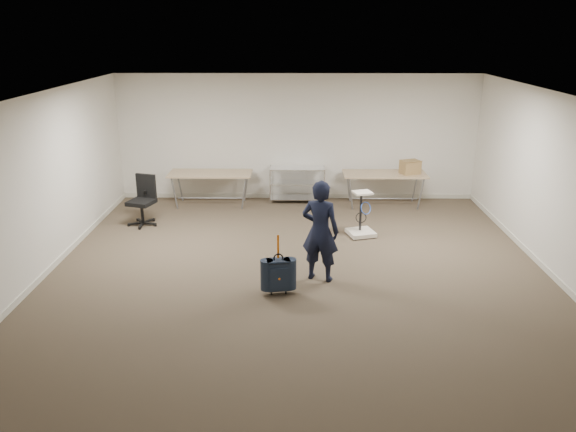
{
  "coord_description": "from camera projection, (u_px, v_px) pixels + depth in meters",
  "views": [
    {
      "loc": [
        -0.06,
        -7.92,
        3.74
      ],
      "look_at": [
        -0.16,
        0.3,
        0.97
      ],
      "focal_mm": 35.0,
      "sensor_mm": 36.0,
      "label": 1
    }
  ],
  "objects": [
    {
      "name": "office_chair",
      "position": [
        143.0,
        210.0,
        11.13
      ],
      "size": [
        0.6,
        0.6,
        0.99
      ],
      "color": "black",
      "rests_on": "ground"
    },
    {
      "name": "wire_shelf",
      "position": [
        297.0,
        183.0,
        12.54
      ],
      "size": [
        1.22,
        0.47,
        0.8
      ],
      "color": "silver",
      "rests_on": "ground"
    },
    {
      "name": "cardboard_box",
      "position": [
        410.0,
        167.0,
        12.11
      ],
      "size": [
        0.47,
        0.41,
        0.29
      ],
      "primitive_type": "cube",
      "rotation": [
        0.0,
        0.0,
        0.36
      ],
      "color": "#9B6E48",
      "rests_on": "folding_table_right"
    },
    {
      "name": "ground",
      "position": [
        298.0,
        281.0,
        8.7
      ],
      "size": [
        9.0,
        9.0,
        0.0
      ],
      "primitive_type": "plane",
      "color": "#403527",
      "rests_on": "ground"
    },
    {
      "name": "person",
      "position": [
        320.0,
        231.0,
        8.53
      ],
      "size": [
        0.67,
        0.55,
        1.6
      ],
      "primitive_type": "imported",
      "rotation": [
        0.0,
        0.0,
        2.81
      ],
      "color": "black",
      "rests_on": "ground"
    },
    {
      "name": "suitcase",
      "position": [
        278.0,
        275.0,
        8.18
      ],
      "size": [
        0.36,
        0.24,
        0.92
      ],
      "color": "black",
      "rests_on": "ground"
    },
    {
      "name": "equipment_cart",
      "position": [
        361.0,
        224.0,
        10.54
      ],
      "size": [
        0.58,
        0.58,
        0.86
      ],
      "color": "beige",
      "rests_on": "ground"
    },
    {
      "name": "room_shell",
      "position": [
        298.0,
        245.0,
        9.99
      ],
      "size": [
        8.0,
        9.0,
        9.0
      ],
      "color": "silver",
      "rests_on": "ground"
    },
    {
      "name": "folding_table_left",
      "position": [
        210.0,
        175.0,
        12.25
      ],
      "size": [
        1.8,
        0.75,
        0.73
      ],
      "color": "tan",
      "rests_on": "ground"
    },
    {
      "name": "folding_table_right",
      "position": [
        385.0,
        176.0,
        12.2
      ],
      "size": [
        1.8,
        0.75,
        0.73
      ],
      "color": "tan",
      "rests_on": "ground"
    }
  ]
}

